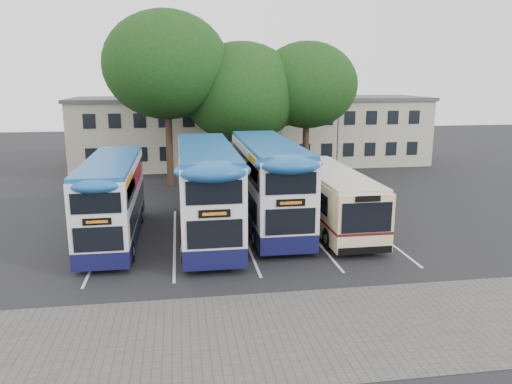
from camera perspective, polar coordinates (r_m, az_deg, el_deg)
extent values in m
plane|color=black|center=(21.88, 10.22, -8.57)|extent=(120.00, 120.00, 0.00)
cube|color=#595654|center=(16.98, 9.23, -15.13)|extent=(40.00, 6.00, 0.01)
cube|color=silver|center=(25.76, -17.13, -5.61)|extent=(0.12, 11.00, 0.01)
cube|color=silver|center=(25.47, -9.29, -5.40)|extent=(0.12, 11.00, 0.01)
cube|color=silver|center=(25.65, -1.42, -5.09)|extent=(0.12, 11.00, 0.01)
cube|color=silver|center=(26.31, 6.19, -4.70)|extent=(0.12, 11.00, 0.01)
cube|color=silver|center=(27.40, 13.30, -4.27)|extent=(0.12, 11.00, 0.01)
cube|color=beige|center=(46.96, -0.37, 6.90)|extent=(32.00, 8.00, 6.00)
cube|color=#4C4C4F|center=(46.74, -0.37, 10.62)|extent=(32.40, 8.40, 0.30)
cube|color=black|center=(43.18, 0.42, 4.63)|extent=(30.00, 0.06, 1.20)
cube|color=black|center=(42.87, 0.43, 8.33)|extent=(30.00, 0.06, 1.20)
cylinder|color=gray|center=(41.39, 9.41, 8.00)|extent=(0.14, 0.14, 9.00)
cube|color=gray|center=(41.26, 9.65, 14.23)|extent=(0.12, 0.80, 0.12)
cube|color=gray|center=(40.88, 9.82, 14.17)|extent=(0.25, 0.50, 0.12)
cylinder|color=black|center=(37.45, -9.88, 5.54)|extent=(0.50, 0.50, 6.49)
ellipsoid|color=black|center=(37.16, -10.22, 14.10)|extent=(9.02, 9.02, 7.67)
cylinder|color=black|center=(38.56, -1.59, 4.84)|extent=(0.50, 0.50, 5.03)
ellipsoid|color=black|center=(38.19, -1.63, 11.28)|extent=(8.84, 8.84, 7.51)
cylinder|color=black|center=(39.25, 5.69, 5.23)|extent=(0.50, 0.50, 5.44)
ellipsoid|color=black|center=(38.91, 5.85, 12.07)|extent=(7.66, 7.66, 6.51)
cube|color=#10113E|center=(25.93, -15.86, -3.90)|extent=(2.32, 9.76, 0.74)
cube|color=silver|center=(25.48, -16.11, 0.00)|extent=(2.32, 9.76, 2.88)
cube|color=#195497|center=(25.21, -16.32, 3.30)|extent=(2.28, 9.56, 0.28)
cube|color=black|center=(25.93, -15.92, -1.56)|extent=(2.36, 8.64, 0.93)
cube|color=black|center=(25.35, -16.20, 1.43)|extent=(2.36, 9.20, 0.84)
cube|color=orange|center=(21.99, -14.27, 1.21)|extent=(0.02, 2.97, 0.51)
cube|color=black|center=(20.79, -17.72, -3.24)|extent=(1.12, 0.06, 0.28)
cylinder|color=black|center=(28.83, -17.25, -2.69)|extent=(0.28, 0.93, 0.93)
cylinder|color=black|center=(28.59, -13.09, -2.57)|extent=(0.28, 0.93, 0.93)
cylinder|color=black|center=(23.14, -19.35, -6.68)|extent=(0.28, 0.93, 0.93)
cylinder|color=black|center=(22.84, -14.14, -6.59)|extent=(0.28, 0.93, 0.93)
cube|color=red|center=(26.36, -13.34, 2.03)|extent=(0.02, 3.72, 0.79)
cube|color=#10113E|center=(25.67, -5.59, -3.41)|extent=(2.66, 11.15, 0.85)
cube|color=silver|center=(25.17, -5.69, 1.12)|extent=(2.66, 11.15, 3.29)
cube|color=#195497|center=(24.88, -5.78, 4.95)|extent=(2.60, 10.93, 0.32)
cube|color=black|center=(25.68, -5.69, -0.71)|extent=(2.70, 9.88, 1.06)
cube|color=black|center=(25.03, -5.73, 2.78)|extent=(2.70, 10.52, 0.96)
cube|color=orange|center=(21.45, -1.64, 2.72)|extent=(0.02, 3.40, 0.58)
cube|color=black|center=(19.75, -4.76, -2.48)|extent=(1.27, 0.06, 0.32)
cylinder|color=black|center=(28.82, -8.35, -2.11)|extent=(0.32, 1.06, 1.06)
cylinder|color=black|center=(28.93, -3.58, -1.94)|extent=(0.32, 1.06, 1.06)
cylinder|color=black|center=(22.22, -8.13, -6.69)|extent=(0.32, 1.06, 1.06)
cylinder|color=black|center=(22.36, -1.93, -6.44)|extent=(0.32, 1.06, 1.06)
cube|color=#10113E|center=(27.27, 1.35, -2.38)|extent=(2.64, 11.11, 0.85)
cube|color=silver|center=(26.80, 1.37, 1.87)|extent=(2.64, 11.11, 3.28)
cube|color=#195497|center=(26.53, 1.39, 5.46)|extent=(2.59, 10.89, 0.32)
cube|color=black|center=(27.29, 1.25, 0.15)|extent=(2.68, 9.84, 1.06)
cube|color=black|center=(26.67, 1.38, 3.44)|extent=(2.68, 10.47, 0.95)
cube|color=orange|center=(23.34, 6.20, 3.45)|extent=(0.02, 3.39, 0.58)
cube|color=black|center=(21.48, 4.00, -1.23)|extent=(1.27, 0.06, 0.32)
cylinder|color=black|center=(30.24, -1.96, -1.26)|extent=(0.32, 1.06, 1.06)
cylinder|color=black|center=(30.61, 2.49, -1.09)|extent=(0.32, 1.06, 1.06)
cylinder|color=black|center=(23.69, 0.05, -5.30)|extent=(0.32, 1.06, 1.06)
cylinder|color=black|center=(24.16, 5.68, -5.00)|extent=(0.32, 1.06, 1.06)
cube|color=beige|center=(27.18, 8.57, -0.63)|extent=(2.60, 10.39, 2.65)
cube|color=beige|center=(26.89, 8.67, 2.22)|extent=(2.49, 9.98, 0.21)
cube|color=black|center=(27.56, 8.28, 0.51)|extent=(2.64, 8.32, 0.94)
cube|color=#5C1412|center=(27.28, 8.54, -1.53)|extent=(2.63, 10.41, 0.12)
cube|color=black|center=(22.33, 12.56, -2.89)|extent=(2.29, 0.06, 1.35)
cylinder|color=black|center=(23.89, 8.29, -5.31)|extent=(0.31, 1.04, 1.04)
cylinder|color=black|center=(24.67, 13.54, -4.95)|extent=(0.31, 1.04, 1.04)
cylinder|color=black|center=(30.05, 4.60, -1.41)|extent=(0.31, 1.04, 1.04)
cylinder|color=black|center=(30.67, 8.88, -1.23)|extent=(0.31, 1.04, 1.04)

